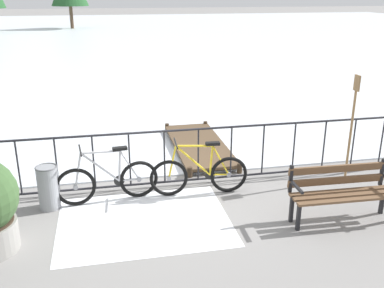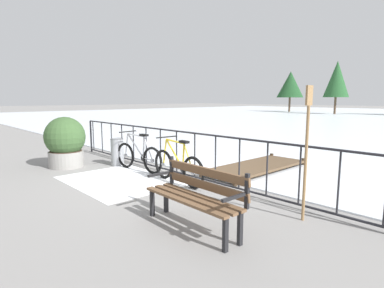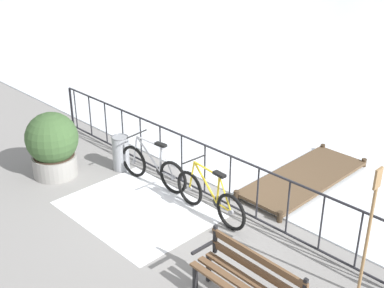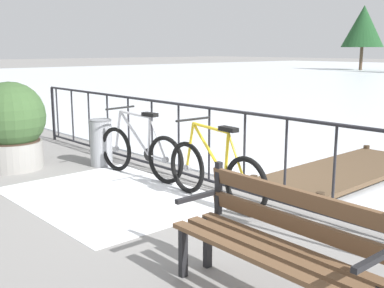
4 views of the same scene
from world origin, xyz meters
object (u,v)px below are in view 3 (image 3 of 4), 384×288
object	(u,v)px
trash_bin	(121,153)
oar_upright	(370,226)
planter_with_shrub	(53,144)
bicycle_near_railing	(210,198)
bicycle_second	(153,167)
park_bench	(248,279)

from	to	relation	value
trash_bin	oar_upright	xyz separation A→B (m)	(5.33, 0.06, 0.76)
planter_with_shrub	oar_upright	bearing A→B (deg)	10.76
bicycle_near_railing	trash_bin	size ratio (longest dim) A/B	2.34
bicycle_second	planter_with_shrub	bearing A→B (deg)	-145.82
trash_bin	oar_upright	bearing A→B (deg)	0.62
bicycle_second	oar_upright	size ratio (longest dim) A/B	0.86
trash_bin	oar_upright	distance (m)	5.39
bicycle_second	planter_with_shrub	world-z (taller)	planter_with_shrub
park_bench	oar_upright	size ratio (longest dim) A/B	0.81
bicycle_near_railing	planter_with_shrub	world-z (taller)	planter_with_shrub
park_bench	oar_upright	distance (m)	1.72
park_bench	oar_upright	bearing A→B (deg)	55.97
planter_with_shrub	trash_bin	size ratio (longest dim) A/B	1.81
oar_upright	trash_bin	bearing A→B (deg)	-179.38
bicycle_near_railing	park_bench	distance (m)	2.33
bicycle_near_railing	trash_bin	bearing A→B (deg)	-179.64
bicycle_near_railing	park_bench	size ratio (longest dim) A/B	1.06
bicycle_second	oar_upright	world-z (taller)	oar_upright
bicycle_near_railing	bicycle_second	world-z (taller)	same
planter_with_shrub	trash_bin	distance (m)	1.36
trash_bin	bicycle_second	bearing A→B (deg)	3.22
bicycle_second	bicycle_near_railing	bearing A→B (deg)	-1.39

